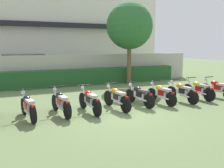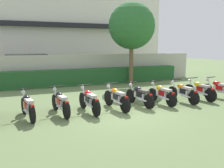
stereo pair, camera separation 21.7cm
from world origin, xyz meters
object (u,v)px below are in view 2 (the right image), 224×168
(motorcycle_in_row_7, at_px, (162,94))
(parked_car, at_px, (29,68))
(tree_near_inspector, at_px, (132,26))
(motorcycle_in_row_2, at_px, (28,106))
(motorcycle_in_row_5, at_px, (116,98))
(motorcycle_in_row_6, at_px, (140,95))
(motorcycle_in_row_3, at_px, (60,102))
(motorcycle_in_row_10, at_px, (219,89))
(motorcycle_in_row_9, at_px, (200,90))
(motorcycle_in_row_4, at_px, (89,100))
(motorcycle_in_row_8, at_px, (183,92))

(motorcycle_in_row_7, bearing_deg, parked_car, 21.01)
(tree_near_inspector, xyz_separation_m, motorcycle_in_row_7, (-1.34, -5.47, -3.24))
(motorcycle_in_row_2, xyz_separation_m, motorcycle_in_row_5, (3.29, -0.05, 0.01))
(motorcycle_in_row_6, xyz_separation_m, motorcycle_in_row_7, (1.01, -0.11, 0.00))
(tree_near_inspector, xyz_separation_m, motorcycle_in_row_3, (-5.63, -5.38, -3.23))
(motorcycle_in_row_3, distance_m, motorcycle_in_row_10, 7.54)
(parked_car, xyz_separation_m, motorcycle_in_row_9, (6.82, -9.14, -0.49))
(tree_near_inspector, xyz_separation_m, motorcycle_in_row_4, (-4.58, -5.49, -3.23))
(tree_near_inspector, bearing_deg, motorcycle_in_row_7, -103.82)
(motorcycle_in_row_3, relative_size, motorcycle_in_row_8, 1.01)
(motorcycle_in_row_6, bearing_deg, parked_car, 13.59)
(motorcycle_in_row_8, distance_m, motorcycle_in_row_10, 2.16)
(motorcycle_in_row_2, relative_size, motorcycle_in_row_9, 0.96)
(motorcycle_in_row_6, xyz_separation_m, motorcycle_in_row_8, (2.11, -0.13, 0.00))
(motorcycle_in_row_6, distance_m, motorcycle_in_row_9, 3.17)
(motorcycle_in_row_2, distance_m, motorcycle_in_row_4, 2.17)
(tree_near_inspector, bearing_deg, motorcycle_in_row_6, -113.75)
(motorcycle_in_row_7, xyz_separation_m, motorcycle_in_row_9, (2.15, 0.10, 0.01))
(motorcycle_in_row_3, height_order, motorcycle_in_row_4, motorcycle_in_row_4)
(motorcycle_in_row_4, xyz_separation_m, motorcycle_in_row_6, (2.23, 0.14, -0.01))
(tree_near_inspector, xyz_separation_m, motorcycle_in_row_9, (0.81, -5.37, -3.23))
(motorcycle_in_row_4, xyz_separation_m, motorcycle_in_row_10, (6.49, 0.05, -0.02))
(motorcycle_in_row_4, bearing_deg, motorcycle_in_row_5, -94.39)
(motorcycle_in_row_9, relative_size, motorcycle_in_row_10, 1.02)
(motorcycle_in_row_5, height_order, motorcycle_in_row_7, motorcycle_in_row_5)
(motorcycle_in_row_5, xyz_separation_m, motorcycle_in_row_7, (2.12, 0.02, -0.01))
(motorcycle_in_row_6, bearing_deg, motorcycle_in_row_5, 88.79)
(parked_car, height_order, motorcycle_in_row_8, parked_car)
(motorcycle_in_row_2, relative_size, motorcycle_in_row_8, 0.95)
(motorcycle_in_row_4, height_order, motorcycle_in_row_10, motorcycle_in_row_4)
(motorcycle_in_row_2, bearing_deg, motorcycle_in_row_5, -99.45)
(motorcycle_in_row_2, xyz_separation_m, motorcycle_in_row_3, (1.12, 0.06, 0.01))
(motorcycle_in_row_5, xyz_separation_m, motorcycle_in_row_8, (3.21, 0.01, -0.01))
(tree_near_inspector, height_order, motorcycle_in_row_4, tree_near_inspector)
(motorcycle_in_row_2, distance_m, motorcycle_in_row_5, 3.29)
(parked_car, bearing_deg, motorcycle_in_row_5, -74.02)
(motorcycle_in_row_7, bearing_deg, motorcycle_in_row_10, -95.31)
(motorcycle_in_row_7, height_order, motorcycle_in_row_8, same)
(motorcycle_in_row_7, height_order, motorcycle_in_row_10, motorcycle_in_row_7)
(motorcycle_in_row_2, xyz_separation_m, motorcycle_in_row_10, (8.66, -0.00, -0.01))
(motorcycle_in_row_10, bearing_deg, motorcycle_in_row_9, 78.71)
(motorcycle_in_row_9, bearing_deg, motorcycle_in_row_10, -97.17)
(parked_car, distance_m, tree_near_inspector, 7.61)
(motorcycle_in_row_5, distance_m, motorcycle_in_row_8, 3.21)
(motorcycle_in_row_3, xyz_separation_m, motorcycle_in_row_6, (3.27, 0.02, -0.01))
(motorcycle_in_row_4, distance_m, motorcycle_in_row_6, 2.23)
(parked_car, height_order, motorcycle_in_row_7, parked_car)
(motorcycle_in_row_8, bearing_deg, motorcycle_in_row_4, 86.81)
(motorcycle_in_row_8, bearing_deg, motorcycle_in_row_6, 83.24)
(motorcycle_in_row_4, relative_size, motorcycle_in_row_6, 1.07)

